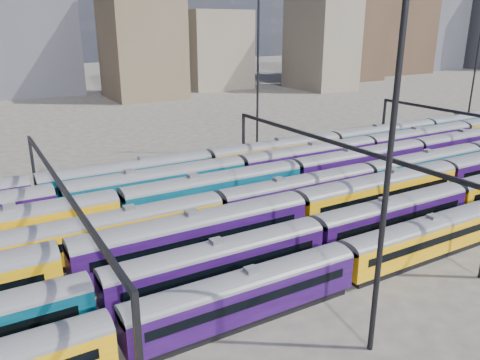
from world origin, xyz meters
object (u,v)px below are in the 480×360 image
rake_1 (392,212)px  mast_2 (391,146)px  rake_2 (196,232)px  rake_0 (245,291)px

rake_1 → mast_2: size_ratio=5.40×
rake_1 → rake_2: rake_2 is taller
rake_0 → rake_1: size_ratio=0.95×
rake_1 → rake_2: bearing=165.7°
rake_0 → rake_1: rake_1 is taller
rake_0 → rake_2: 10.04m
rake_1 → mast_2: mast_2 is taller
rake_1 → rake_0: bearing=-166.2°
mast_2 → rake_0: bearing=128.3°
rake_2 → mast_2: bearing=-74.3°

